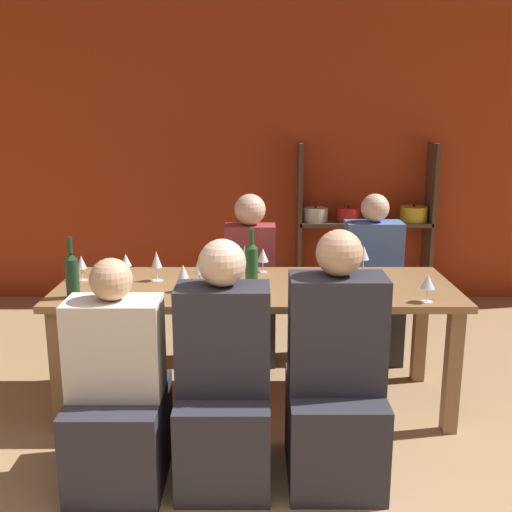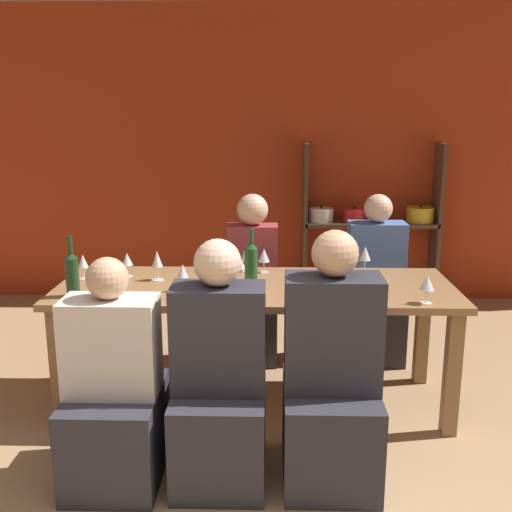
% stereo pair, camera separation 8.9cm
% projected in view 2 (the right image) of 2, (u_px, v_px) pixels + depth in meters
% --- Properties ---
extents(wall_back_red, '(8.80, 0.06, 2.70)m').
position_uv_depth(wall_back_red, '(243.00, 156.00, 5.55)').
color(wall_back_red, '#B23819').
rests_on(wall_back_red, ground_plane).
extents(shelf_unit, '(1.23, 0.30, 1.48)m').
position_uv_depth(shelf_unit, '(369.00, 244.00, 5.50)').
color(shelf_unit, '#4C3828').
rests_on(shelf_unit, ground_plane).
extents(dining_table, '(2.32, 0.83, 0.76)m').
position_uv_depth(dining_table, '(256.00, 300.00, 3.54)').
color(dining_table, olive).
rests_on(dining_table, ground_plane).
extents(wine_bottle_green, '(0.07, 0.07, 0.34)m').
position_uv_depth(wine_bottle_green, '(72.00, 273.00, 3.26)').
color(wine_bottle_green, '#19381E').
rests_on(wine_bottle_green, dining_table).
extents(wine_bottle_dark, '(0.08, 0.08, 0.35)m').
position_uv_depth(wine_bottle_dark, '(251.00, 264.00, 3.42)').
color(wine_bottle_dark, '#1E4C23').
rests_on(wine_bottle_dark, dining_table).
extents(wine_glass_red_a, '(0.07, 0.07, 0.16)m').
position_uv_depth(wine_glass_red_a, '(183.00, 272.00, 3.36)').
color(wine_glass_red_a, white).
rests_on(wine_glass_red_a, dining_table).
extents(wine_glass_red_b, '(0.08, 0.08, 0.19)m').
position_uv_depth(wine_glass_red_b, '(216.00, 270.00, 3.33)').
color(wine_glass_red_b, white).
rests_on(wine_glass_red_b, dining_table).
extents(wine_glass_red_c, '(0.08, 0.08, 0.15)m').
position_uv_depth(wine_glass_red_c, '(427.00, 284.00, 3.15)').
color(wine_glass_red_c, white).
rests_on(wine_glass_red_c, dining_table).
extents(wine_glass_red_d, '(0.06, 0.06, 0.15)m').
position_uv_depth(wine_glass_red_d, '(83.00, 262.00, 3.61)').
color(wine_glass_red_d, white).
rests_on(wine_glass_red_d, dining_table).
extents(wine_glass_white_a, '(0.07, 0.07, 0.18)m').
position_uv_depth(wine_glass_white_a, '(199.00, 266.00, 3.44)').
color(wine_glass_white_a, white).
rests_on(wine_glass_white_a, dining_table).
extents(wine_glass_red_e, '(0.07, 0.07, 0.15)m').
position_uv_depth(wine_glass_red_e, '(127.00, 260.00, 3.67)').
color(wine_glass_red_e, white).
rests_on(wine_glass_red_e, dining_table).
extents(wine_glass_red_f, '(0.07, 0.07, 0.18)m').
position_uv_depth(wine_glass_red_f, '(157.00, 260.00, 3.59)').
color(wine_glass_red_f, white).
rests_on(wine_glass_red_f, dining_table).
extents(wine_glass_red_g, '(0.07, 0.07, 0.17)m').
position_uv_depth(wine_glass_red_g, '(365.00, 254.00, 3.75)').
color(wine_glass_red_g, white).
rests_on(wine_glass_red_g, dining_table).
extents(wine_glass_red_h, '(0.06, 0.06, 0.15)m').
position_uv_depth(wine_glass_red_h, '(230.00, 271.00, 3.40)').
color(wine_glass_red_h, white).
rests_on(wine_glass_red_h, dining_table).
extents(wine_glass_white_b, '(0.07, 0.07, 0.15)m').
position_uv_depth(wine_glass_white_b, '(240.00, 264.00, 3.56)').
color(wine_glass_white_b, white).
rests_on(wine_glass_white_b, dining_table).
extents(wine_glass_red_i, '(0.07, 0.07, 0.16)m').
position_uv_depth(wine_glass_red_i, '(264.00, 256.00, 3.77)').
color(wine_glass_red_i, white).
rests_on(wine_glass_red_i, dining_table).
extents(wine_glass_red_j, '(0.07, 0.07, 0.17)m').
position_uv_depth(wine_glass_red_j, '(246.00, 255.00, 3.80)').
color(wine_glass_red_j, white).
rests_on(wine_glass_red_j, dining_table).
extents(person_near_a, '(0.45, 0.56, 1.23)m').
position_uv_depth(person_near_a, '(331.00, 392.00, 2.86)').
color(person_near_a, '#2D2D38').
rests_on(person_near_a, ground_plane).
extents(person_far_a, '(0.40, 0.50, 1.20)m').
position_uv_depth(person_far_a, '(374.00, 299.00, 4.32)').
color(person_far_a, '#2D2D38').
rests_on(person_far_a, ground_plane).
extents(person_near_b, '(0.44, 0.54, 1.11)m').
position_uv_depth(person_near_b, '(115.00, 402.00, 2.86)').
color(person_near_b, '#2D2D38').
rests_on(person_near_b, ground_plane).
extents(person_far_b, '(0.35, 0.44, 1.20)m').
position_uv_depth(person_far_b, '(253.00, 297.00, 4.29)').
color(person_far_b, '#2D2D38').
rests_on(person_far_b, ground_plane).
extents(person_near_c, '(0.44, 0.54, 1.19)m').
position_uv_depth(person_near_c, '(220.00, 394.00, 2.86)').
color(person_near_c, '#2D2D38').
rests_on(person_near_c, ground_plane).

